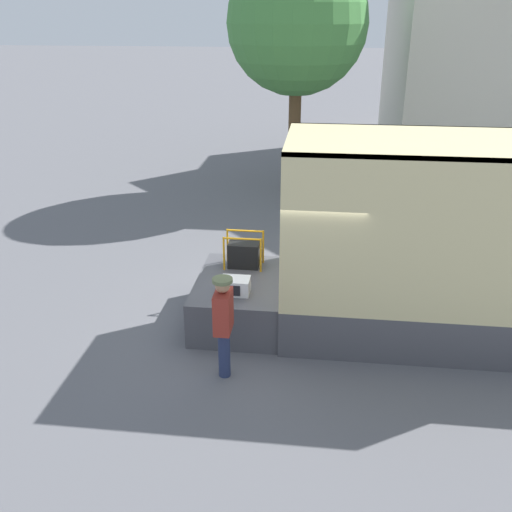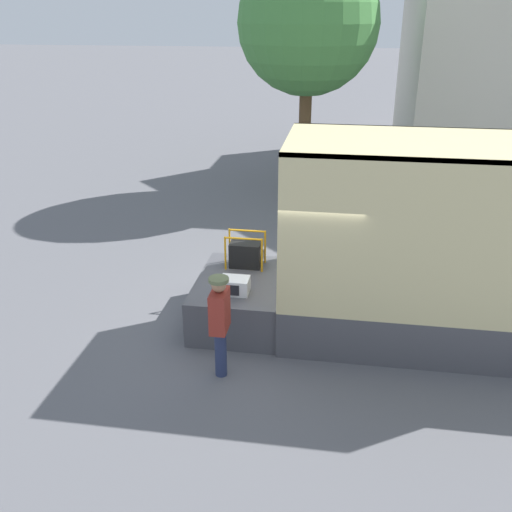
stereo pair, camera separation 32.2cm
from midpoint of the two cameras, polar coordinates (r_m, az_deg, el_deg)
The scene contains 6 objects.
ground_plane at distance 10.30m, azimuth 3.65°, elevation -6.60°, with size 160.00×160.00×0.00m, color slate.
tailgate_deck at distance 10.19m, azimuth -0.59°, elevation -4.35°, with size 1.53×2.18×0.79m, color #4C4C51.
microwave at distance 9.48m, azimuth -1.16°, elevation -2.99°, with size 0.48×0.36×0.27m.
portable_generator at distance 10.42m, azimuth -0.08°, elevation 0.20°, with size 0.70×0.44×0.64m.
worker_person at distance 8.40m, azimuth -2.55°, elevation -6.15°, with size 0.29×0.44×1.64m.
street_tree at distance 17.00m, azimuth 5.83°, elevation 22.12°, with size 3.93×3.93×6.77m.
Camera 2 is at (0.90, -8.86, 5.15)m, focal length 40.00 mm.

